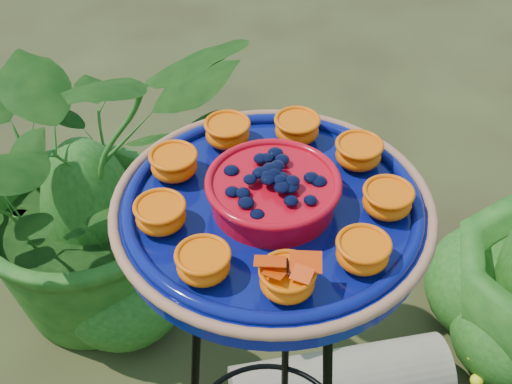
% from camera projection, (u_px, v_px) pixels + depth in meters
% --- Properties ---
extents(tripod_stand, '(0.43, 0.43, 0.99)m').
position_uv_depth(tripod_stand, '(269.00, 364.00, 1.43)').
color(tripod_stand, black).
rests_on(tripod_stand, ground).
extents(feeder_dish, '(0.60, 0.60, 0.12)m').
position_uv_depth(feeder_dish, '(273.00, 206.00, 1.14)').
color(feeder_dish, '#080F62').
rests_on(feeder_dish, tripod_stand).
extents(shrub_back_left, '(1.18, 1.14, 1.00)m').
position_uv_depth(shrub_back_left, '(83.00, 176.00, 2.02)').
color(shrub_back_left, '#164713').
rests_on(shrub_back_left, ground).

